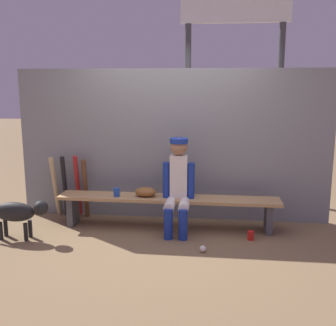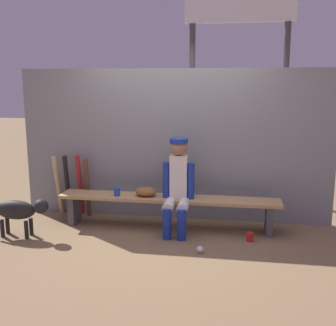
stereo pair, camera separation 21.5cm
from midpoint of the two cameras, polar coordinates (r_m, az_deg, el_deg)
ground_plane at (r=5.43m, az=1.15°, el=-9.06°), size 30.00×30.00×0.00m
chainlink_fence at (r=5.58m, az=1.81°, el=2.48°), size 4.29×0.03×2.07m
dugout_bench at (r=5.32m, az=1.16°, el=-5.64°), size 2.88×0.36×0.42m
player_seated at (r=5.12m, az=2.55°, el=-2.83°), size 0.41×0.55×1.20m
baseball_glove at (r=5.33m, az=-1.97°, el=-4.02°), size 0.28×0.20×0.12m
bat_wood_dark at (r=5.84m, az=-10.18°, el=-3.43°), size 0.07×0.17×0.84m
bat_aluminum_red at (r=5.93m, az=-11.21°, el=-3.01°), size 0.09×0.24×0.89m
bat_aluminum_black at (r=5.95m, az=-12.92°, el=-3.08°), size 0.07×0.18×0.88m
bat_wood_natural at (r=6.04m, az=-14.17°, el=-3.02°), size 0.10×0.21×0.86m
baseball at (r=4.70m, az=5.84°, el=-11.96°), size 0.07×0.07×0.07m
cup_on_ground at (r=5.10m, az=12.60°, el=-10.06°), size 0.08×0.08×0.11m
cup_on_bench at (r=5.37m, az=-6.02°, el=-4.02°), size 0.08×0.08×0.11m
scoreboard at (r=6.65m, az=11.45°, el=17.28°), size 1.95×0.27×3.78m
dog at (r=5.32m, az=-18.97°, el=-6.30°), size 0.84×0.20×0.49m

